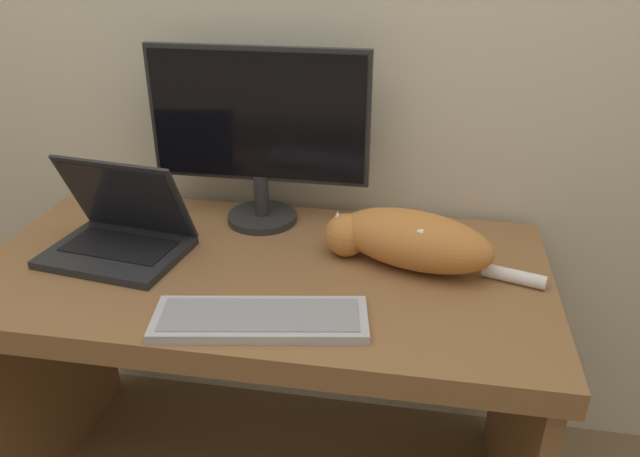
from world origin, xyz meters
TOP-DOWN VIEW (x-y plane):
  - desk at (0.00, 0.34)m, footprint 1.36×0.69m
  - monitor at (-0.06, 0.59)m, footprint 0.57×0.19m
  - laptop at (-0.36, 0.35)m, footprint 0.35×0.29m
  - external_keyboard at (0.06, 0.11)m, footprint 0.46×0.22m
  - cat at (0.34, 0.41)m, footprint 0.52×0.26m

SIDE VIEW (x-z plane):
  - desk at x=0.00m, z-range 0.21..0.93m
  - external_keyboard at x=0.06m, z-range 0.72..0.75m
  - laptop at x=-0.36m, z-range 0.65..0.89m
  - cat at x=0.34m, z-range 0.73..0.86m
  - monitor at x=-0.06m, z-range 0.75..1.22m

